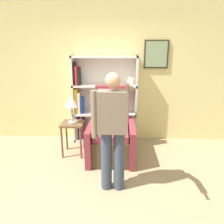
{
  "coord_description": "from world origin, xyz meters",
  "views": [
    {
      "loc": [
        0.34,
        -2.51,
        1.93
      ],
      "look_at": [
        0.2,
        0.64,
        1.0
      ],
      "focal_mm": 35.0,
      "sensor_mm": 36.0,
      "label": 1
    }
  ],
  "objects_px": {
    "person_standing": "(113,127)",
    "table_lamp": "(71,103)",
    "bookcase": "(99,101)",
    "armchair": "(112,137)",
    "side_table": "(73,129)"
  },
  "relations": [
    {
      "from": "bookcase",
      "to": "side_table",
      "type": "relative_size",
      "value": 2.89
    },
    {
      "from": "side_table",
      "to": "table_lamp",
      "type": "xyz_separation_m",
      "value": [
        0.0,
        0.0,
        0.5
      ]
    },
    {
      "from": "bookcase",
      "to": "armchair",
      "type": "height_order",
      "value": "bookcase"
    },
    {
      "from": "table_lamp",
      "to": "bookcase",
      "type": "bearing_deg",
      "value": 57.21
    },
    {
      "from": "armchair",
      "to": "bookcase",
      "type": "bearing_deg",
      "value": 111.87
    },
    {
      "from": "person_standing",
      "to": "table_lamp",
      "type": "xyz_separation_m",
      "value": [
        -0.78,
        1.03,
        0.07
      ]
    },
    {
      "from": "bookcase",
      "to": "table_lamp",
      "type": "relative_size",
      "value": 3.49
    },
    {
      "from": "person_standing",
      "to": "table_lamp",
      "type": "bearing_deg",
      "value": 126.95
    },
    {
      "from": "armchair",
      "to": "table_lamp",
      "type": "xyz_separation_m",
      "value": [
        -0.72,
        0.05,
        0.62
      ]
    },
    {
      "from": "table_lamp",
      "to": "armchair",
      "type": "bearing_deg",
      "value": -3.78
    },
    {
      "from": "armchair",
      "to": "side_table",
      "type": "relative_size",
      "value": 2.04
    },
    {
      "from": "armchair",
      "to": "table_lamp",
      "type": "height_order",
      "value": "armchair"
    },
    {
      "from": "bookcase",
      "to": "table_lamp",
      "type": "bearing_deg",
      "value": -122.79
    },
    {
      "from": "side_table",
      "to": "table_lamp",
      "type": "bearing_deg",
      "value": 90.0
    },
    {
      "from": "table_lamp",
      "to": "side_table",
      "type": "bearing_deg",
      "value": -90.0
    }
  ]
}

